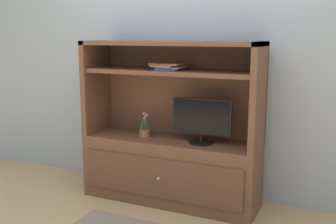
% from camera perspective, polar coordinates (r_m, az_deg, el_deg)
% --- Properties ---
extents(ground_plane, '(8.00, 8.00, 0.00)m').
position_cam_1_polar(ground_plane, '(3.35, -2.55, -15.00)').
color(ground_plane, tan).
extents(painted_rear_wall, '(6.00, 0.10, 2.80)m').
position_cam_1_polar(painted_rear_wall, '(3.69, 2.59, 9.96)').
color(painted_rear_wall, '#9EA8B2').
rests_on(painted_rear_wall, ground_plane).
extents(media_console, '(1.56, 0.48, 1.42)m').
position_cam_1_polar(media_console, '(3.52, 0.38, -5.55)').
color(media_console, brown).
rests_on(media_console, ground_plane).
extents(tv_monitor, '(0.52, 0.21, 0.38)m').
position_cam_1_polar(tv_monitor, '(3.32, 4.84, -1.08)').
color(tv_monitor, black).
rests_on(tv_monitor, media_console).
extents(potted_plant, '(0.09, 0.12, 0.22)m').
position_cam_1_polar(potted_plant, '(3.56, -3.37, -2.76)').
color(potted_plant, '#B26642').
rests_on(potted_plant, media_console).
extents(magazine_stack, '(0.30, 0.34, 0.06)m').
position_cam_1_polar(magazine_stack, '(3.39, 0.33, 6.64)').
color(magazine_stack, '#2D519E').
rests_on(magazine_stack, media_console).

